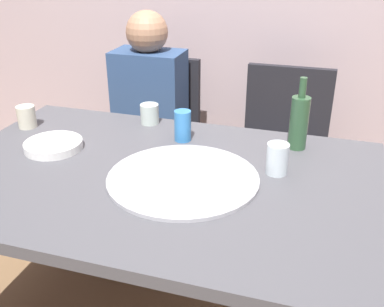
{
  "coord_description": "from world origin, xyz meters",
  "views": [
    {
      "loc": [
        0.51,
        -1.24,
        1.47
      ],
      "look_at": [
        0.1,
        0.08,
        0.81
      ],
      "focal_mm": 41.4,
      "sensor_mm": 36.0,
      "label": 1
    }
  ],
  "objects_px": {
    "pizza_tray": "(183,178)",
    "wine_bottle": "(299,121)",
    "tumbler_near": "(150,114)",
    "plate_stack": "(54,145)",
    "dining_table": "(157,192)",
    "soda_can": "(184,126)",
    "guest_in_sweater": "(144,118)",
    "wine_glass": "(277,159)",
    "tumbler_far": "(27,117)",
    "chair_left": "(155,130)",
    "chair_right": "(282,146)"
  },
  "relations": [
    {
      "from": "pizza_tray",
      "to": "tumbler_near",
      "type": "height_order",
      "value": "tumbler_near"
    },
    {
      "from": "dining_table",
      "to": "soda_can",
      "type": "distance_m",
      "value": 0.32
    },
    {
      "from": "tumbler_near",
      "to": "plate_stack",
      "type": "xyz_separation_m",
      "value": [
        -0.25,
        -0.35,
        -0.03
      ]
    },
    {
      "from": "wine_glass",
      "to": "tumbler_far",
      "type": "bearing_deg",
      "value": 174.4
    },
    {
      "from": "chair_left",
      "to": "guest_in_sweater",
      "type": "height_order",
      "value": "guest_in_sweater"
    },
    {
      "from": "dining_table",
      "to": "wine_glass",
      "type": "xyz_separation_m",
      "value": [
        0.39,
        0.12,
        0.13
      ]
    },
    {
      "from": "wine_bottle",
      "to": "wine_glass",
      "type": "bearing_deg",
      "value": -101.5
    },
    {
      "from": "wine_glass",
      "to": "dining_table",
      "type": "bearing_deg",
      "value": -162.97
    },
    {
      "from": "dining_table",
      "to": "chair_right",
      "type": "height_order",
      "value": "chair_right"
    },
    {
      "from": "wine_bottle",
      "to": "wine_glass",
      "type": "height_order",
      "value": "wine_bottle"
    },
    {
      "from": "chair_right",
      "to": "wine_glass",
      "type": "bearing_deg",
      "value": 93.57
    },
    {
      "from": "soda_can",
      "to": "guest_in_sweater",
      "type": "relative_size",
      "value": 0.1
    },
    {
      "from": "wine_glass",
      "to": "chair_right",
      "type": "xyz_separation_m",
      "value": [
        -0.05,
        0.77,
        -0.3
      ]
    },
    {
      "from": "plate_stack",
      "to": "chair_right",
      "type": "height_order",
      "value": "chair_right"
    },
    {
      "from": "dining_table",
      "to": "tumbler_near",
      "type": "relative_size",
      "value": 17.77
    },
    {
      "from": "dining_table",
      "to": "chair_left",
      "type": "distance_m",
      "value": 0.97
    },
    {
      "from": "dining_table",
      "to": "guest_in_sweater",
      "type": "height_order",
      "value": "guest_in_sweater"
    },
    {
      "from": "tumbler_near",
      "to": "tumbler_far",
      "type": "relative_size",
      "value": 0.92
    },
    {
      "from": "dining_table",
      "to": "wine_glass",
      "type": "relative_size",
      "value": 14.17
    },
    {
      "from": "soda_can",
      "to": "tumbler_far",
      "type": "bearing_deg",
      "value": -174.63
    },
    {
      "from": "guest_in_sweater",
      "to": "tumbler_near",
      "type": "bearing_deg",
      "value": 117.94
    },
    {
      "from": "tumbler_near",
      "to": "soda_can",
      "type": "distance_m",
      "value": 0.24
    },
    {
      "from": "soda_can",
      "to": "wine_glass",
      "type": "bearing_deg",
      "value": -23.47
    },
    {
      "from": "pizza_tray",
      "to": "tumbler_near",
      "type": "bearing_deg",
      "value": 124.03
    },
    {
      "from": "pizza_tray",
      "to": "wine_glass",
      "type": "xyz_separation_m",
      "value": [
        0.29,
        0.14,
        0.05
      ]
    },
    {
      "from": "pizza_tray",
      "to": "chair_left",
      "type": "bearing_deg",
      "value": 117.09
    },
    {
      "from": "pizza_tray",
      "to": "wine_bottle",
      "type": "height_order",
      "value": "wine_bottle"
    },
    {
      "from": "tumbler_far",
      "to": "guest_in_sweater",
      "type": "relative_size",
      "value": 0.08
    },
    {
      "from": "tumbler_far",
      "to": "plate_stack",
      "type": "relative_size",
      "value": 0.43
    },
    {
      "from": "guest_in_sweater",
      "to": "tumbler_far",
      "type": "bearing_deg",
      "value": 58.82
    },
    {
      "from": "wine_glass",
      "to": "soda_can",
      "type": "xyz_separation_m",
      "value": [
        -0.39,
        0.17,
        0.01
      ]
    },
    {
      "from": "tumbler_near",
      "to": "chair_left",
      "type": "xyz_separation_m",
      "value": [
        -0.17,
        0.47,
        -0.29
      ]
    },
    {
      "from": "pizza_tray",
      "to": "dining_table",
      "type": "bearing_deg",
      "value": 168.95
    },
    {
      "from": "tumbler_near",
      "to": "plate_stack",
      "type": "bearing_deg",
      "value": -125.28
    },
    {
      "from": "dining_table",
      "to": "chair_left",
      "type": "relative_size",
      "value": 1.68
    },
    {
      "from": "tumbler_far",
      "to": "chair_left",
      "type": "xyz_separation_m",
      "value": [
        0.31,
        0.66,
        -0.29
      ]
    },
    {
      "from": "wine_glass",
      "to": "guest_in_sweater",
      "type": "height_order",
      "value": "guest_in_sweater"
    },
    {
      "from": "pizza_tray",
      "to": "tumbler_far",
      "type": "distance_m",
      "value": 0.81
    },
    {
      "from": "wine_bottle",
      "to": "tumbler_near",
      "type": "distance_m",
      "value": 0.64
    },
    {
      "from": "plate_stack",
      "to": "chair_right",
      "type": "distance_m",
      "value": 1.16
    },
    {
      "from": "chair_right",
      "to": "guest_in_sweater",
      "type": "relative_size",
      "value": 0.77
    },
    {
      "from": "pizza_tray",
      "to": "wine_glass",
      "type": "distance_m",
      "value": 0.32
    },
    {
      "from": "wine_glass",
      "to": "plate_stack",
      "type": "distance_m",
      "value": 0.83
    },
    {
      "from": "soda_can",
      "to": "chair_right",
      "type": "distance_m",
      "value": 0.75
    },
    {
      "from": "pizza_tray",
      "to": "plate_stack",
      "type": "height_order",
      "value": "plate_stack"
    },
    {
      "from": "pizza_tray",
      "to": "soda_can",
      "type": "relative_size",
      "value": 4.13
    },
    {
      "from": "chair_right",
      "to": "tumbler_far",
      "type": "bearing_deg",
      "value": 33.2
    },
    {
      "from": "wine_glass",
      "to": "plate_stack",
      "type": "xyz_separation_m",
      "value": [
        -0.83,
        -0.06,
        -0.04
      ]
    },
    {
      "from": "wine_bottle",
      "to": "tumbler_far",
      "type": "relative_size",
      "value": 2.97
    },
    {
      "from": "soda_can",
      "to": "chair_left",
      "type": "bearing_deg",
      "value": 121.38
    }
  ]
}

